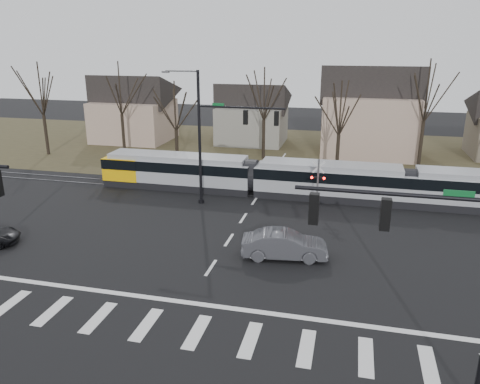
# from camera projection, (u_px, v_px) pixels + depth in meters

# --- Properties ---
(ground) EXTENTS (140.00, 140.00, 0.00)m
(ground) POSITION_uv_depth(u_px,v_px,m) (200.00, 285.00, 24.51)
(ground) COLOR black
(grass_verge) EXTENTS (140.00, 28.00, 0.01)m
(grass_verge) POSITION_uv_depth(u_px,v_px,m) (287.00, 152.00, 54.10)
(grass_verge) COLOR #38331E
(grass_verge) RESTS_ON ground
(crosswalk) EXTENTS (27.00, 2.60, 0.01)m
(crosswalk) POSITION_uv_depth(u_px,v_px,m) (171.00, 328.00, 20.81)
(crosswalk) COLOR silver
(crosswalk) RESTS_ON ground
(stop_line) EXTENTS (28.00, 0.35, 0.01)m
(stop_line) POSITION_uv_depth(u_px,v_px,m) (188.00, 303.00, 22.84)
(stop_line) COLOR silver
(stop_line) RESTS_ON ground
(lane_dashes) EXTENTS (0.18, 30.00, 0.01)m
(lane_dashes) POSITION_uv_depth(u_px,v_px,m) (260.00, 193.00, 39.30)
(lane_dashes) COLOR silver
(lane_dashes) RESTS_ON ground
(rail_pair) EXTENTS (90.00, 1.52, 0.06)m
(rail_pair) POSITION_uv_depth(u_px,v_px,m) (259.00, 194.00, 39.11)
(rail_pair) COLOR #59595E
(rail_pair) RESTS_ON ground
(tram) EXTENTS (38.46, 2.86, 2.92)m
(tram) POSITION_uv_depth(u_px,v_px,m) (328.00, 179.00, 37.57)
(tram) COLOR gray
(tram) RESTS_ON ground
(sedan) EXTENTS (3.19, 5.50, 1.64)m
(sedan) POSITION_uv_depth(u_px,v_px,m) (284.00, 245.00, 27.37)
(sedan) COLOR #45464B
(sedan) RESTS_ON ground
(signal_pole_near_right) EXTENTS (6.72, 0.44, 8.00)m
(signal_pole_near_right) POSITION_uv_depth(u_px,v_px,m) (435.00, 269.00, 15.11)
(signal_pole_near_right) COLOR black
(signal_pole_near_right) RESTS_ON ground
(signal_pole_far) EXTENTS (9.28, 0.44, 10.20)m
(signal_pole_far) POSITION_uv_depth(u_px,v_px,m) (220.00, 132.00, 34.86)
(signal_pole_far) COLOR black
(signal_pole_far) RESTS_ON ground
(rail_crossing_signal) EXTENTS (1.08, 0.36, 4.00)m
(rail_crossing_signal) POSITION_uv_depth(u_px,v_px,m) (317.00, 187.00, 34.64)
(rail_crossing_signal) COLOR #59595B
(rail_crossing_signal) RESTS_ON ground
(tree_row) EXTENTS (59.20, 7.20, 10.00)m
(tree_row) POSITION_uv_depth(u_px,v_px,m) (300.00, 117.00, 46.57)
(tree_row) COLOR black
(tree_row) RESTS_ON ground
(house_a) EXTENTS (9.72, 8.64, 8.60)m
(house_a) POSITION_uv_depth(u_px,v_px,m) (133.00, 105.00, 59.06)
(house_a) COLOR tan
(house_a) RESTS_ON ground
(house_b) EXTENTS (8.64, 7.56, 7.65)m
(house_b) POSITION_uv_depth(u_px,v_px,m) (252.00, 111.00, 57.70)
(house_b) COLOR gray
(house_b) RESTS_ON ground
(house_c) EXTENTS (10.80, 8.64, 10.10)m
(house_c) POSITION_uv_depth(u_px,v_px,m) (371.00, 107.00, 51.40)
(house_c) COLOR tan
(house_c) RESTS_ON ground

